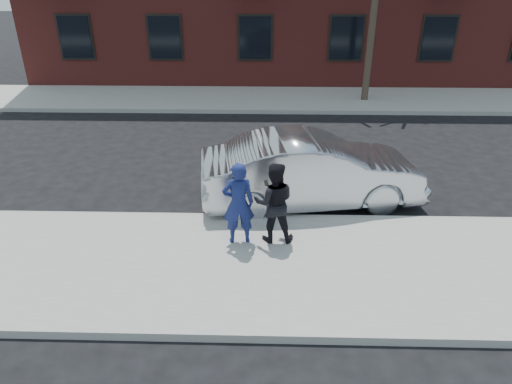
{
  "coord_description": "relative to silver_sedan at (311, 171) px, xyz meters",
  "views": [
    {
      "loc": [
        0.67,
        -6.96,
        4.97
      ],
      "look_at": [
        0.47,
        0.4,
        1.28
      ],
      "focal_mm": 32.0,
      "sensor_mm": 36.0,
      "label": 1
    }
  ],
  "objects": [
    {
      "name": "far_curb",
      "position": [
        -1.66,
        7.02,
        -0.74
      ],
      "size": [
        50.0,
        0.1,
        0.15
      ],
      "primitive_type": "cube",
      "color": "#999691",
      "rests_on": "ground"
    },
    {
      "name": "man_hoodie",
      "position": [
        -1.53,
        -1.9,
        0.16
      ],
      "size": [
        0.65,
        0.52,
        1.64
      ],
      "rotation": [
        0.0,
        0.0,
        3.3
      ],
      "color": "navy",
      "rests_on": "near_sidewalk"
    },
    {
      "name": "silver_sedan",
      "position": [
        0.0,
        0.0,
        0.0
      ],
      "size": [
        5.15,
        2.44,
        1.63
      ],
      "primitive_type": "imported",
      "rotation": [
        0.0,
        0.0,
        1.72
      ],
      "color": "#B7BABF",
      "rests_on": "ground"
    },
    {
      "name": "ground",
      "position": [
        -1.66,
        -2.43,
        -0.82
      ],
      "size": [
        100.0,
        100.0,
        0.0
      ],
      "primitive_type": "plane",
      "color": "black",
      "rests_on": "ground"
    },
    {
      "name": "far_sidewalk",
      "position": [
        -1.66,
        8.82,
        -0.74
      ],
      "size": [
        50.0,
        3.5,
        0.15
      ],
      "primitive_type": "cube",
      "color": "gray",
      "rests_on": "ground"
    },
    {
      "name": "near_sidewalk",
      "position": [
        -1.66,
        -2.68,
        -0.74
      ],
      "size": [
        50.0,
        3.5,
        0.15
      ],
      "primitive_type": "cube",
      "color": "gray",
      "rests_on": "ground"
    },
    {
      "name": "man_peacoat",
      "position": [
        -0.86,
        -1.81,
        0.14
      ],
      "size": [
        0.79,
        0.62,
        1.6
      ],
      "rotation": [
        0.0,
        0.0,
        3.15
      ],
      "color": "black",
      "rests_on": "near_sidewalk"
    },
    {
      "name": "near_curb",
      "position": [
        -1.66,
        -0.88,
        -0.74
      ],
      "size": [
        50.0,
        0.1,
        0.15
      ],
      "primitive_type": "cube",
      "color": "#999691",
      "rests_on": "ground"
    }
  ]
}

